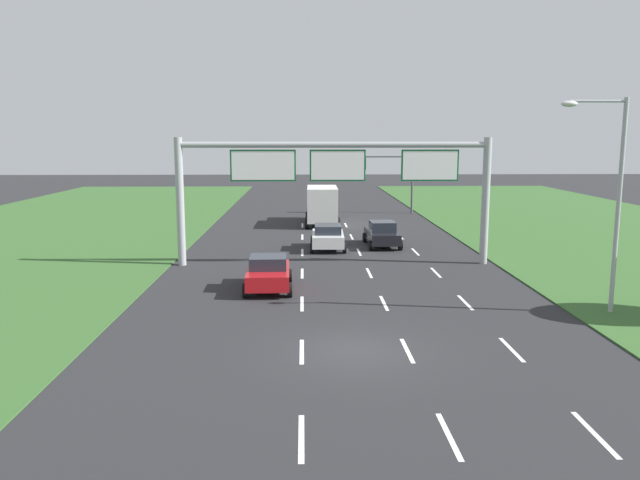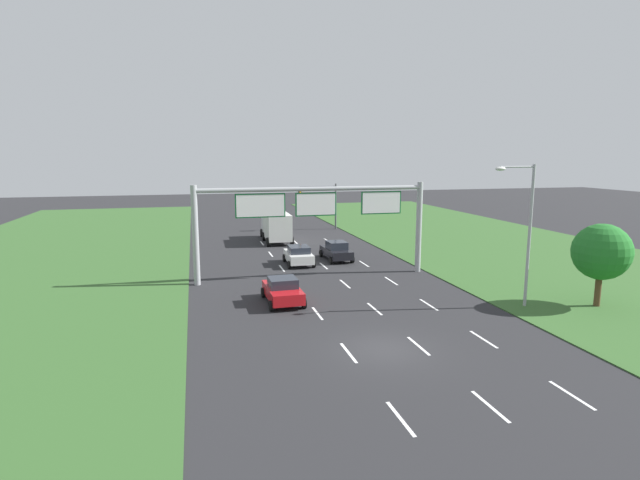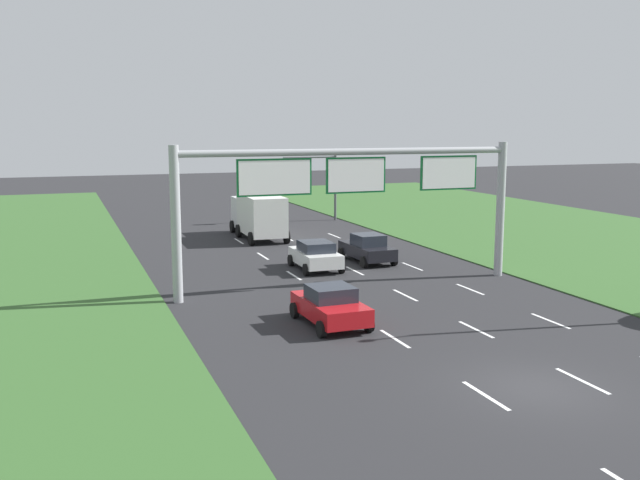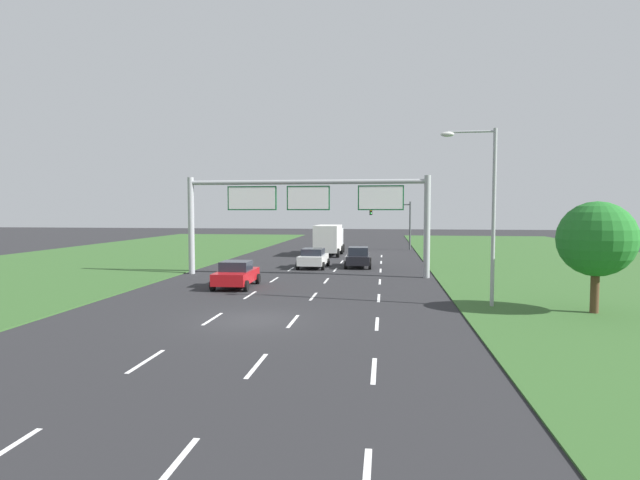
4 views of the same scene
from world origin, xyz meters
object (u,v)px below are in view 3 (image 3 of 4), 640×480
Objects in this scene: car_near_red at (330,305)px; car_lead_silver at (367,248)px; sign_gantry at (354,186)px; box_truck at (258,215)px; car_mid_lane at (316,255)px; traffic_light_mast at (313,174)px.

car_near_red is 13.35m from car_lead_silver.
car_near_red is 0.24× the size of sign_gantry.
box_truck is at bearing 80.51° from car_near_red.
car_mid_lane is (-3.56, -1.03, 0.00)m from car_lead_silver.
car_near_red is at bearing -97.26° from box_truck.
traffic_light_mast is at bearing 47.75° from box_truck.
sign_gantry reaches higher than traffic_light_mast.
car_mid_lane is 20.15m from traffic_light_mast.
box_truck is 0.42× the size of sign_gantry.
traffic_light_mast is (6.65, 7.10, 2.19)m from box_truck.
car_lead_silver is at bearing 60.17° from sign_gantry.
car_near_red is 0.57× the size of box_truck.
traffic_light_mast reaches higher than box_truck.
car_lead_silver is at bearing -70.54° from box_truck.
sign_gantry is at bearing -105.19° from traffic_light_mast.
car_mid_lane is 0.23× the size of sign_gantry.
sign_gantry reaches higher than car_near_red.
car_lead_silver is 0.25× the size of sign_gantry.
car_lead_silver is 3.71m from car_mid_lane.
car_near_red is 10.96m from car_mid_lane.
car_mid_lane is 0.55× the size of box_truck.
car_mid_lane is 0.71× the size of traffic_light_mast.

